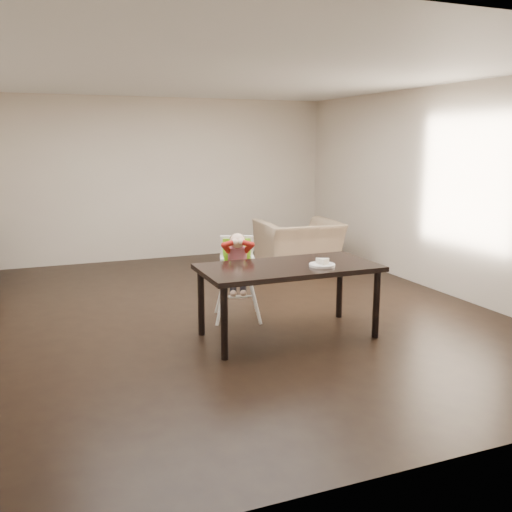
{
  "coord_description": "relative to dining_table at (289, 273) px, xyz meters",
  "views": [
    {
      "loc": [
        -2.07,
        -6.09,
        1.99
      ],
      "look_at": [
        0.17,
        -0.53,
        0.77
      ],
      "focal_mm": 40.0,
      "sensor_mm": 36.0,
      "label": 1
    }
  ],
  "objects": [
    {
      "name": "ground",
      "position": [
        -0.35,
        0.99,
        -0.67
      ],
      "size": [
        7.0,
        7.0,
        0.0
      ],
      "primitive_type": "plane",
      "color": "black",
      "rests_on": "ground"
    },
    {
      "name": "room_walls",
      "position": [
        -0.35,
        0.99,
        1.18
      ],
      "size": [
        6.02,
        7.02,
        2.71
      ],
      "color": "beige",
      "rests_on": "ground"
    },
    {
      "name": "dining_table",
      "position": [
        0.0,
        0.0,
        0.0
      ],
      "size": [
        1.8,
        0.9,
        0.75
      ],
      "color": "black",
      "rests_on": "ground"
    },
    {
      "name": "high_chair",
      "position": [
        -0.27,
        0.78,
        0.02
      ],
      "size": [
        0.51,
        0.51,
        0.98
      ],
      "rotation": [
        0.0,
        0.0,
        -0.3
      ],
      "color": "white",
      "rests_on": "ground"
    },
    {
      "name": "plate",
      "position": [
        0.3,
        -0.16,
        0.11
      ],
      "size": [
        0.31,
        0.31,
        0.08
      ],
      "rotation": [
        0.0,
        0.0,
        0.19
      ],
      "color": "white",
      "rests_on": "dining_table"
    },
    {
      "name": "armchair",
      "position": [
        1.47,
        2.74,
        -0.15
      ],
      "size": [
        1.22,
        0.83,
        1.03
      ],
      "primitive_type": "imported",
      "rotation": [
        0.0,
        0.0,
        3.08
      ],
      "color": "#9B8163",
      "rests_on": "ground"
    }
  ]
}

